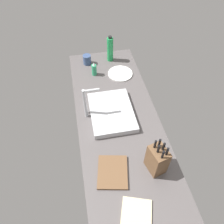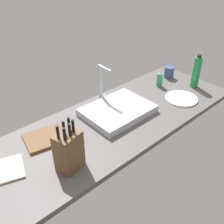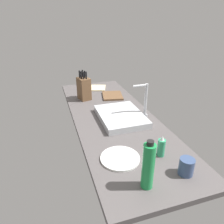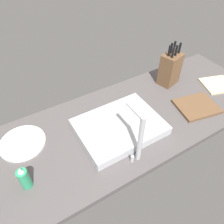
{
  "view_description": "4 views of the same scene",
  "coord_description": "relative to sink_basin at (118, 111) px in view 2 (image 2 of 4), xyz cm",
  "views": [
    {
      "loc": [
        -107.38,
        25.79,
        141.73
      ],
      "look_at": [
        3.97,
        4.31,
        9.34
      ],
      "focal_mm": 35.32,
      "sensor_mm": 36.0,
      "label": 1
    },
    {
      "loc": [
        -93.9,
        -101.67,
        102.04
      ],
      "look_at": [
        -2.78,
        -0.7,
        11.44
      ],
      "focal_mm": 41.36,
      "sensor_mm": 36.0,
      "label": 2
    },
    {
      "loc": [
        149.91,
        -49.0,
        83.01
      ],
      "look_at": [
        5.26,
        -2.89,
        10.23
      ],
      "focal_mm": 33.78,
      "sensor_mm": 36.0,
      "label": 3
    },
    {
      "loc": [
        51.25,
        70.58,
        94.66
      ],
      "look_at": [
        7.91,
        -1.71,
        12.92
      ],
      "focal_mm": 35.0,
      "sensor_mm": 36.0,
      "label": 4
    }
  ],
  "objects": [
    {
      "name": "sink_basin",
      "position": [
        0.0,
        0.0,
        0.0
      ],
      "size": [
        44.99,
        34.03,
        5.01
      ],
      "primitive_type": "cube",
      "color": "#B7BABF",
      "rests_on": "countertop_slab"
    },
    {
      "name": "water_bottle",
      "position": [
        72.64,
        -12.45,
        10.2
      ],
      "size": [
        6.16,
        6.16,
        26.89
      ],
      "color": "#1E8E47",
      "rests_on": "countertop_slab"
    },
    {
      "name": "coffee_mug",
      "position": [
        70.98,
        11.51,
        2.33
      ],
      "size": [
        8.0,
        8.0,
        9.66
      ],
      "primitive_type": "cylinder",
      "color": "#384C75",
      "rests_on": "countertop_slab"
    },
    {
      "name": "faucet",
      "position": [
        2.23,
        19.07,
        14.04
      ],
      "size": [
        5.5,
        12.84,
        28.64
      ],
      "color": "#B7BABF",
      "rests_on": "countertop_slab"
    },
    {
      "name": "soap_bottle",
      "position": [
        52.5,
        6.8,
        3.49
      ],
      "size": [
        4.67,
        4.67,
        13.81
      ],
      "color": "#2D9966",
      "rests_on": "countertop_slab"
    },
    {
      "name": "dish_towel",
      "position": [
        -79.37,
        0.36,
        -1.9
      ],
      "size": [
        24.14,
        23.03,
        1.2
      ],
      "primitive_type": "cube",
      "rotation": [
        0.0,
        0.0,
        -0.32
      ],
      "color": "beige",
      "rests_on": "countertop_slab"
    },
    {
      "name": "cutting_board",
      "position": [
        -50.28,
        8.97,
        -1.6
      ],
      "size": [
        27.36,
        24.07,
        1.8
      ],
      "primitive_type": "cube",
      "rotation": [
        0.0,
        0.0,
        -0.2
      ],
      "color": "brown",
      "rests_on": "countertop_slab"
    },
    {
      "name": "dinner_plate",
      "position": [
        48.36,
        -17.86,
        -1.9
      ],
      "size": [
        23.61,
        23.61,
        1.2
      ],
      "primitive_type": "cylinder",
      "color": "white",
      "rests_on": "countertop_slab"
    },
    {
      "name": "countertop_slab",
      "position": [
        -6.69,
        -4.13,
        -4.25
      ],
      "size": [
        188.63,
        65.64,
        3.5
      ],
      "primitive_type": "cube",
      "color": "#514C4C",
      "rests_on": "ground"
    },
    {
      "name": "knife_block",
      "position": [
        -52.08,
        -19.8,
        8.7
      ],
      "size": [
        14.95,
        12.86,
        28.48
      ],
      "rotation": [
        0.0,
        0.0,
        0.26
      ],
      "color": "brown",
      "rests_on": "countertop_slab"
    }
  ]
}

